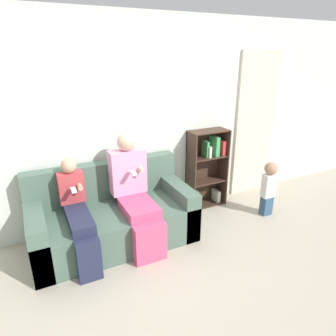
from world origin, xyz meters
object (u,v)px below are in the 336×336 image
at_px(child_seated, 78,215).
at_px(bookshelf, 207,167).
at_px(adult_seated, 134,190).
at_px(toddler_standing, 269,186).
at_px(couch, 113,219).

xyz_separation_m(child_seated, bookshelf, (1.88, 0.48, 0.05)).
distance_m(adult_seated, toddler_standing, 1.85).
distance_m(adult_seated, child_seated, 0.66).
xyz_separation_m(child_seated, toddler_standing, (2.47, -0.16, -0.10)).
bearing_deg(child_seated, toddler_standing, -3.66).
bearing_deg(toddler_standing, adult_seated, 173.13).
xyz_separation_m(adult_seated, bookshelf, (1.24, 0.42, -0.08)).
bearing_deg(adult_seated, couch, 157.99).
relative_size(child_seated, bookshelf, 0.94).
bearing_deg(couch, child_seated, -158.38).
bearing_deg(toddler_standing, couch, 171.27).
xyz_separation_m(adult_seated, toddler_standing, (1.82, -0.22, -0.22)).
xyz_separation_m(couch, toddler_standing, (2.07, -0.32, 0.14)).
bearing_deg(bookshelf, couch, -167.70).
bearing_deg(child_seated, bookshelf, 14.36).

